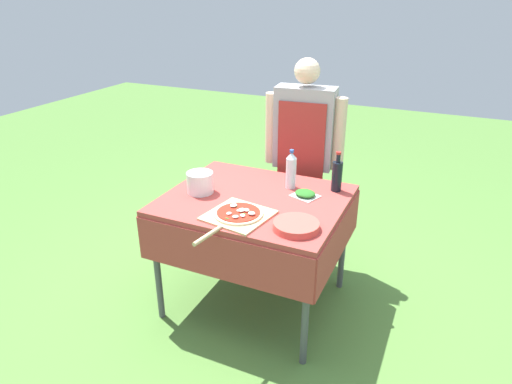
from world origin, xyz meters
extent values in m
plane|color=#517F38|center=(0.00, 0.00, 0.00)|extent=(12.00, 12.00, 0.00)
cube|color=#A83D38|center=(0.00, 0.00, 0.78)|extent=(1.11, 0.94, 0.04)
cube|color=#A83D38|center=(0.00, -0.47, 0.62)|extent=(1.11, 0.01, 0.28)
cube|color=#A83D38|center=(0.00, 0.47, 0.62)|extent=(1.11, 0.01, 0.28)
cube|color=#A83D38|center=(-0.56, 0.00, 0.62)|extent=(0.01, 0.94, 0.28)
cube|color=#A83D38|center=(0.56, 0.00, 0.62)|extent=(0.01, 0.94, 0.28)
cylinder|color=#4C4C51|center=(-0.50, -0.41, 0.38)|extent=(0.04, 0.04, 0.76)
cylinder|color=#4C4C51|center=(0.50, -0.41, 0.38)|extent=(0.04, 0.04, 0.76)
cylinder|color=#4C4C51|center=(-0.50, 0.41, 0.38)|extent=(0.04, 0.04, 0.76)
cylinder|color=#4C4C51|center=(0.50, 0.41, 0.38)|extent=(0.04, 0.04, 0.76)
cylinder|color=#333D56|center=(0.16, 0.69, 0.39)|extent=(0.11, 0.11, 0.79)
cylinder|color=#333D56|center=(0.01, 0.68, 0.39)|extent=(0.11, 0.11, 0.79)
cube|color=#99999E|center=(0.08, 0.69, 1.08)|extent=(0.44, 0.22, 0.59)
cube|color=#9E2D28|center=(0.09, 0.59, 0.86)|extent=(0.34, 0.04, 0.85)
cylinder|color=beige|center=(0.33, 0.71, 1.05)|extent=(0.09, 0.09, 0.52)
cylinder|color=beige|center=(-0.17, 0.66, 1.05)|extent=(0.09, 0.09, 0.52)
sphere|color=beige|center=(0.08, 0.69, 1.48)|extent=(0.18, 0.18, 0.18)
cube|color=#D1B27F|center=(0.02, -0.27, 0.80)|extent=(0.39, 0.39, 0.01)
cylinder|color=#D1B27F|center=(-0.02, -0.55, 0.80)|extent=(0.06, 0.22, 0.02)
cylinder|color=beige|center=(0.02, -0.27, 0.82)|extent=(0.29, 0.29, 0.01)
cylinder|color=#B22819|center=(0.02, -0.27, 0.83)|extent=(0.25, 0.25, 0.00)
ellipsoid|color=white|center=(-0.01, -0.32, 0.83)|extent=(0.04, 0.04, 0.01)
ellipsoid|color=white|center=(0.03, -0.26, 0.83)|extent=(0.04, 0.04, 0.01)
ellipsoid|color=white|center=(0.03, -0.26, 0.84)|extent=(0.04, 0.05, 0.02)
ellipsoid|color=white|center=(0.07, -0.31, 0.83)|extent=(0.05, 0.05, 0.01)
ellipsoid|color=white|center=(0.11, -0.28, 0.84)|extent=(0.05, 0.04, 0.02)
ellipsoid|color=white|center=(0.06, -0.25, 0.84)|extent=(0.05, 0.05, 0.02)
ellipsoid|color=white|center=(0.04, -0.35, 0.84)|extent=(0.05, 0.05, 0.01)
ellipsoid|color=white|center=(0.02, -0.26, 0.83)|extent=(0.03, 0.03, 0.01)
ellipsoid|color=white|center=(-0.04, -0.22, 0.84)|extent=(0.05, 0.06, 0.02)
ellipsoid|color=#286B23|center=(0.08, -0.25, 0.83)|extent=(0.03, 0.02, 0.00)
ellipsoid|color=#286B23|center=(0.06, -0.29, 0.83)|extent=(0.03, 0.04, 0.00)
ellipsoid|color=#286B23|center=(0.00, -0.37, 0.83)|extent=(0.03, 0.02, 0.00)
ellipsoid|color=#286B23|center=(-0.03, -0.22, 0.83)|extent=(0.03, 0.03, 0.00)
cylinder|color=black|center=(0.44, 0.32, 0.90)|extent=(0.07, 0.07, 0.20)
cylinder|color=black|center=(0.44, 0.32, 1.02)|extent=(0.03, 0.03, 0.05)
cylinder|color=#B22823|center=(0.44, 0.32, 1.06)|extent=(0.03, 0.03, 0.02)
cylinder|color=silver|center=(0.15, 0.24, 0.90)|extent=(0.07, 0.07, 0.20)
cone|color=silver|center=(0.15, 0.24, 1.02)|extent=(0.07, 0.07, 0.04)
cylinder|color=#335BB2|center=(0.15, 0.24, 1.05)|extent=(0.03, 0.03, 0.02)
cube|color=silver|center=(0.28, 0.15, 0.80)|extent=(0.19, 0.18, 0.01)
ellipsoid|color=#286B23|center=(0.28, 0.15, 0.82)|extent=(0.17, 0.16, 0.03)
cylinder|color=silver|center=(-0.35, -0.07, 0.87)|extent=(0.17, 0.17, 0.14)
cylinder|color=#DB4C42|center=(0.38, -0.27, 0.80)|extent=(0.26, 0.26, 0.00)
cylinder|color=#DB4C42|center=(0.38, -0.27, 0.81)|extent=(0.26, 0.26, 0.00)
cylinder|color=#DB4C42|center=(0.38, -0.27, 0.81)|extent=(0.26, 0.26, 0.00)
cylinder|color=#DB4C42|center=(0.38, -0.27, 0.82)|extent=(0.26, 0.26, 0.00)
cylinder|color=#DB4C42|center=(0.38, -0.27, 0.82)|extent=(0.26, 0.26, 0.00)
cylinder|color=#DB4C42|center=(0.38, -0.27, 0.83)|extent=(0.26, 0.26, 0.00)
cylinder|color=#DB4C42|center=(0.38, -0.27, 0.83)|extent=(0.26, 0.26, 0.00)
cylinder|color=#DB4C42|center=(0.38, -0.27, 0.84)|extent=(0.26, 0.26, 0.00)
camera|label=1|loc=(1.09, -2.37, 2.02)|focal=32.00mm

